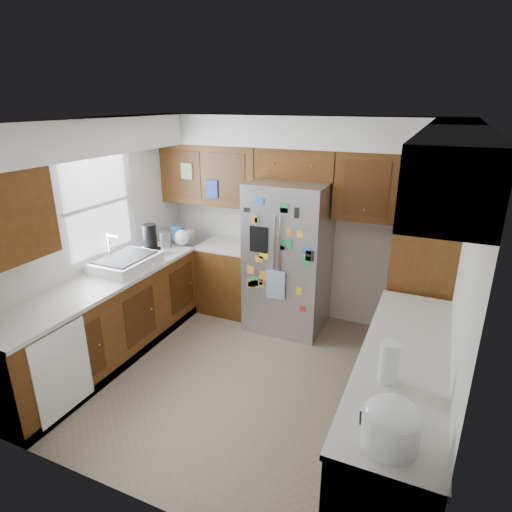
% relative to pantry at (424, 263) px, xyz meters
% --- Properties ---
extents(floor, '(3.60, 3.60, 0.00)m').
position_rel_pantry_xyz_m(floor, '(-1.50, -1.15, -1.07)').
color(floor, gray).
rests_on(floor, ground).
extents(room_shell, '(3.64, 3.24, 2.52)m').
position_rel_pantry_xyz_m(room_shell, '(-1.61, -0.79, 0.75)').
color(room_shell, silver).
rests_on(room_shell, ground).
extents(left_counter_run, '(1.36, 3.20, 0.92)m').
position_rel_pantry_xyz_m(left_counter_run, '(-2.86, -1.12, -0.65)').
color(left_counter_run, '#49270E').
rests_on(left_counter_run, ground).
extents(right_counter_run, '(0.63, 2.25, 0.92)m').
position_rel_pantry_xyz_m(right_counter_run, '(0.00, -1.62, -0.65)').
color(right_counter_run, '#49270E').
rests_on(right_counter_run, ground).
extents(pantry, '(0.60, 0.90, 2.15)m').
position_rel_pantry_xyz_m(pantry, '(0.00, 0.00, 0.00)').
color(pantry, '#49270E').
rests_on(pantry, ground).
extents(fridge, '(0.90, 0.79, 1.80)m').
position_rel_pantry_xyz_m(fridge, '(-1.50, 0.05, -0.17)').
color(fridge, '#96969B').
rests_on(fridge, ground).
extents(bridge_cabinet, '(0.96, 0.34, 0.35)m').
position_rel_pantry_xyz_m(bridge_cabinet, '(-1.50, 0.28, 0.90)').
color(bridge_cabinet, '#49270E').
rests_on(bridge_cabinet, fridge).
extents(fridge_top_items, '(0.66, 0.32, 0.25)m').
position_rel_pantry_xyz_m(fridge_top_items, '(-1.55, 0.24, 1.20)').
color(fridge_top_items, blue).
rests_on(fridge_top_items, bridge_cabinet).
extents(sink_assembly, '(0.52, 0.70, 0.37)m').
position_rel_pantry_xyz_m(sink_assembly, '(-3.00, -1.05, -0.09)').
color(sink_assembly, white).
rests_on(sink_assembly, left_counter_run).
extents(left_counter_clutter, '(0.35, 0.81, 0.38)m').
position_rel_pantry_xyz_m(left_counter_clutter, '(-2.96, -0.32, -0.02)').
color(left_counter_clutter, black).
rests_on(left_counter_clutter, left_counter_run).
extents(rice_cooker, '(0.31, 0.30, 0.27)m').
position_rel_pantry_xyz_m(rice_cooker, '(-0.00, -2.53, -0.02)').
color(rice_cooker, white).
rests_on(rice_cooker, right_counter_run).
extents(paper_towel, '(0.13, 0.13, 0.29)m').
position_rel_pantry_xyz_m(paper_towel, '(-0.08, -1.96, -0.01)').
color(paper_towel, white).
rests_on(paper_towel, right_counter_run).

